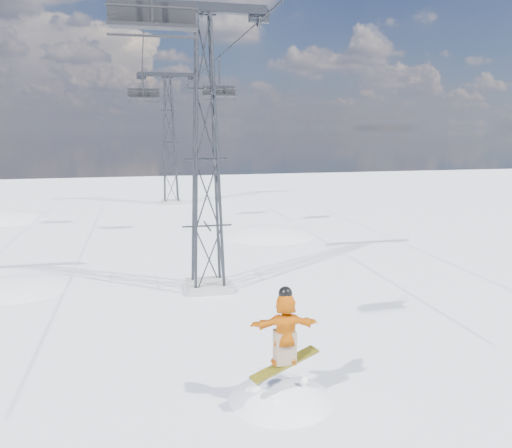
% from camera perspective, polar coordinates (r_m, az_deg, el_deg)
% --- Properties ---
extents(ground, '(120.00, 120.00, 0.00)m').
position_cam_1_polar(ground, '(14.02, -4.34, -17.81)').
color(ground, white).
rests_on(ground, ground).
extents(snow_terrain, '(39.00, 37.00, 22.00)m').
position_cam_1_polar(snow_terrain, '(37.30, -16.87, -15.53)').
color(snow_terrain, white).
rests_on(snow_terrain, ground).
extents(lift_tower_near, '(5.20, 1.80, 11.43)m').
position_cam_1_polar(lift_tower_near, '(20.37, -5.76, 7.31)').
color(lift_tower_near, '#999999').
rests_on(lift_tower_near, ground).
extents(lift_tower_far, '(5.20, 1.80, 11.43)m').
position_cam_1_polar(lift_tower_far, '(45.26, -9.85, 9.16)').
color(lift_tower_far, '#999999').
rests_on(lift_tower_far, ground).
extents(haul_cables, '(4.46, 51.00, 0.06)m').
position_cam_1_polar(haul_cables, '(32.04, -8.71, 18.18)').
color(haul_cables, black).
rests_on(haul_cables, ground).
extents(lift_chair_near, '(1.85, 0.53, 2.29)m').
position_cam_1_polar(lift_chair_near, '(11.50, -11.76, 22.17)').
color(lift_chair_near, black).
rests_on(lift_chair_near, ground).
extents(lift_chair_mid, '(2.01, 0.58, 2.49)m').
position_cam_1_polar(lift_chair_mid, '(30.89, -4.21, 14.84)').
color(lift_chair_mid, black).
rests_on(lift_chair_mid, ground).
extents(lift_chair_far, '(2.01, 0.58, 2.49)m').
position_cam_1_polar(lift_chair_far, '(33.63, -12.73, 14.29)').
color(lift_chair_far, black).
rests_on(lift_chair_far, ground).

